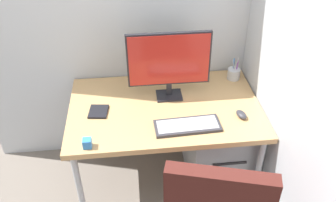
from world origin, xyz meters
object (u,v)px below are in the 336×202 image
Objects in this scene: mouse at (241,115)px; notebook at (98,112)px; filing_cabinet at (219,147)px; monitor at (169,62)px; keyboard at (187,126)px; pen_holder at (234,74)px; desk_clamp_accessory at (87,143)px.

notebook is (-0.93, 0.15, -0.01)m from mouse.
filing_cabinet is 0.80m from monitor.
filing_cabinet is at bearing -19.50° from monitor.
filing_cabinet is 0.96m from notebook.
keyboard is 2.39× the size of pen_holder.
desk_clamp_accessory is (-0.05, -0.33, 0.02)m from notebook.
filing_cabinet is 1.39× the size of keyboard.
keyboard is at bearing 10.39° from desk_clamp_accessory.
filing_cabinet is 10.16× the size of desk_clamp_accessory.
keyboard is (0.08, -0.36, -0.26)m from monitor.
notebook is (-0.49, -0.14, -0.27)m from monitor.
mouse is (0.07, -0.16, 0.44)m from filing_cabinet.
pen_holder is 1.25× the size of notebook.
mouse is 0.94m from notebook.
monitor reaches higher than notebook.
filing_cabinet is at bearing -115.77° from pen_holder.
desk_clamp_accessory is at bearing -159.45° from filing_cabinet.
monitor reaches higher than mouse.
keyboard is at bearing 173.34° from mouse.
desk_clamp_accessory is at bearing 173.82° from mouse.
monitor reaches higher than filing_cabinet.
keyboard is at bearing -13.99° from notebook.
keyboard is 0.37m from mouse.
keyboard is 0.68m from pen_holder.
filing_cabinet is 4.15× the size of notebook.
mouse reaches higher than filing_cabinet.
keyboard is 0.60m from notebook.
filing_cabinet is at bearing 98.22° from mouse.
notebook is at bearing -163.87° from monitor.
mouse is at bearing -98.47° from pen_holder.
monitor is 9.73× the size of desk_clamp_accessory.
monitor is 0.58m from notebook.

